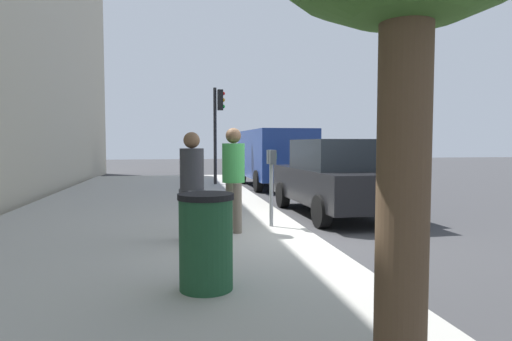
# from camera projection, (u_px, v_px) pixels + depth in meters

# --- Properties ---
(ground_plane) EXTENTS (80.00, 80.00, 0.00)m
(ground_plane) POSITION_uv_depth(u_px,v_px,m) (310.00, 239.00, 7.67)
(ground_plane) COLOR #38383A
(ground_plane) RESTS_ON ground
(sidewalk_slab) EXTENTS (28.00, 6.00, 0.15)m
(sidewalk_slab) POSITION_uv_depth(u_px,v_px,m) (133.00, 242.00, 7.15)
(sidewalk_slab) COLOR #A8A59E
(sidewalk_slab) RESTS_ON ground_plane
(parking_meter) EXTENTS (0.36, 0.12, 1.41)m
(parking_meter) POSITION_uv_depth(u_px,v_px,m) (271.00, 171.00, 8.03)
(parking_meter) COLOR gray
(parking_meter) RESTS_ON sidewalk_slab
(pedestrian_at_meter) EXTENTS (0.53, 0.39, 1.80)m
(pedestrian_at_meter) POSITION_uv_depth(u_px,v_px,m) (233.00, 170.00, 7.60)
(pedestrian_at_meter) COLOR #726656
(pedestrian_at_meter) RESTS_ON sidewalk_slab
(pedestrian_bystander) EXTENTS (0.41, 0.41, 1.71)m
(pedestrian_bystander) POSITION_uv_depth(u_px,v_px,m) (192.00, 178.00, 6.80)
(pedestrian_bystander) COLOR #47474C
(pedestrian_bystander) RESTS_ON sidewalk_slab
(parked_sedan_near) EXTENTS (4.46, 2.09, 1.77)m
(parked_sedan_near) POSITION_uv_depth(u_px,v_px,m) (336.00, 177.00, 10.18)
(parked_sedan_near) COLOR black
(parked_sedan_near) RESTS_ON ground_plane
(parked_van_far) EXTENTS (5.24, 2.20, 2.18)m
(parked_van_far) POSITION_uv_depth(u_px,v_px,m) (274.00, 154.00, 16.84)
(parked_van_far) COLOR navy
(parked_van_far) RESTS_ON ground_plane
(traffic_signal) EXTENTS (0.24, 0.44, 3.60)m
(traffic_signal) POSITION_uv_depth(u_px,v_px,m) (218.00, 119.00, 16.37)
(traffic_signal) COLOR black
(traffic_signal) RESTS_ON sidewalk_slab
(trash_bin) EXTENTS (0.59, 0.59, 1.01)m
(trash_bin) POSITION_uv_depth(u_px,v_px,m) (206.00, 241.00, 4.58)
(trash_bin) COLOR #1E4C2D
(trash_bin) RESTS_ON sidewalk_slab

